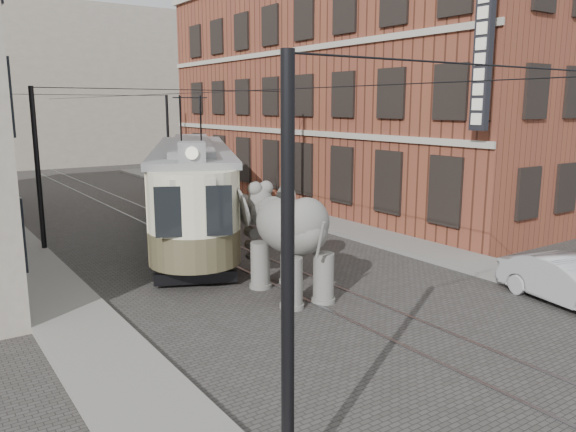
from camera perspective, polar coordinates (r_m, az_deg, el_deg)
ground at (r=19.26m, az=-3.04°, el=-4.96°), size 120.00×120.00×0.00m
tram_rails at (r=19.26m, az=-3.04°, el=-4.93°), size 1.54×80.00×0.02m
sidewalk_right at (r=22.83m, az=9.93°, el=-2.36°), size 2.00×60.00×0.15m
sidewalk_left at (r=16.97m, az=-22.33°, el=-7.78°), size 2.00×60.00×0.15m
brick_building at (r=32.27m, az=5.44°, el=12.25°), size 8.00×26.00×12.00m
distant_block at (r=56.68m, az=-25.14°, el=11.77°), size 28.00×10.00×14.00m
catenary at (r=22.97m, az=-10.08°, el=5.12°), size 11.00×30.20×6.00m
tram at (r=23.52m, az=-9.64°, el=4.89°), size 8.66×14.26×5.69m
elephant at (r=15.90m, az=0.28°, el=-2.67°), size 3.30×5.30×3.08m
parked_car at (r=17.13m, az=26.44°, el=-5.95°), size 2.00×4.07×1.29m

